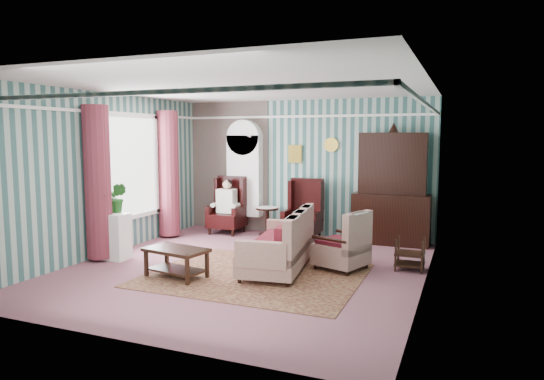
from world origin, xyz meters
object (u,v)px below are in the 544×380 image
at_px(wingback_left, 227,205).
at_px(floral_armchair, 341,240).
at_px(nest_table, 410,254).
at_px(seated_woman, 227,207).
at_px(dresser_hutch, 392,185).
at_px(plant_stand, 113,236).
at_px(coffee_table, 176,263).
at_px(sofa, 277,235).
at_px(bookcase, 245,182).
at_px(wingback_right, 303,210).
at_px(round_side_table, 267,221).

xyz_separation_m(wingback_left, floral_armchair, (3.04, -1.91, -0.16)).
bearing_deg(nest_table, seated_woman, 159.15).
bearing_deg(floral_armchair, dresser_hutch, 7.47).
height_order(wingback_left, plant_stand, wingback_left).
relative_size(seated_woman, coffee_table, 1.25).
xyz_separation_m(seated_woman, sofa, (2.10, -2.31, -0.02)).
bearing_deg(seated_woman, bookcase, 57.34).
height_order(wingback_right, coffee_table, wingback_right).
height_order(wingback_left, sofa, wingback_left).
height_order(dresser_hutch, sofa, dresser_hutch).
xyz_separation_m(wingback_left, coffee_table, (0.85, -3.29, -0.40)).
distance_m(nest_table, floral_armchair, 1.11).
bearing_deg(wingback_left, floral_armchair, -32.09).
height_order(bookcase, sofa, bookcase).
xyz_separation_m(nest_table, floral_armchair, (-1.03, -0.36, 0.20)).
bearing_deg(plant_stand, coffee_table, -18.31).
bearing_deg(plant_stand, seated_woman, 73.78).
xyz_separation_m(wingback_right, floral_armchair, (1.29, -1.91, -0.16)).
xyz_separation_m(wingback_right, plant_stand, (-2.55, -2.75, -0.22)).
relative_size(round_side_table, floral_armchair, 0.64).
height_order(seated_woman, nest_table, seated_woman).
height_order(wingback_right, plant_stand, wingback_right).
bearing_deg(dresser_hutch, floral_armchair, -101.90).
bearing_deg(bookcase, wingback_right, -14.57).
bearing_deg(bookcase, plant_stand, -108.49).
bearing_deg(dresser_hutch, seated_woman, -175.59).
bearing_deg(sofa, wingback_left, 34.45).
bearing_deg(round_side_table, wingback_right, -10.01).
distance_m(bookcase, coffee_table, 3.84).
height_order(floral_armchair, coffee_table, floral_armchair).
distance_m(wingback_left, sofa, 3.12).
bearing_deg(coffee_table, round_side_table, 89.09).
bearing_deg(sofa, wingback_right, 0.79).
height_order(round_side_table, sofa, sofa).
relative_size(wingback_right, nest_table, 2.31).
distance_m(plant_stand, sofa, 2.94).
height_order(round_side_table, nest_table, round_side_table).
relative_size(bookcase, dresser_hutch, 0.95).
bearing_deg(plant_stand, floral_armchair, 12.38).
bearing_deg(floral_armchair, wingback_right, 53.47).
height_order(sofa, coffee_table, sofa).
xyz_separation_m(seated_woman, nest_table, (4.07, -1.55, -0.32)).
xyz_separation_m(dresser_hutch, seated_woman, (-3.50, -0.27, -0.59)).
height_order(seated_woman, floral_armchair, seated_woman).
bearing_deg(dresser_hutch, bookcase, 177.89).
height_order(nest_table, coffee_table, nest_table).
bearing_deg(nest_table, sofa, -158.90).
relative_size(plant_stand, floral_armchair, 0.85).
bearing_deg(floral_armchair, seated_woman, 77.28).
bearing_deg(bookcase, round_side_table, -20.27).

